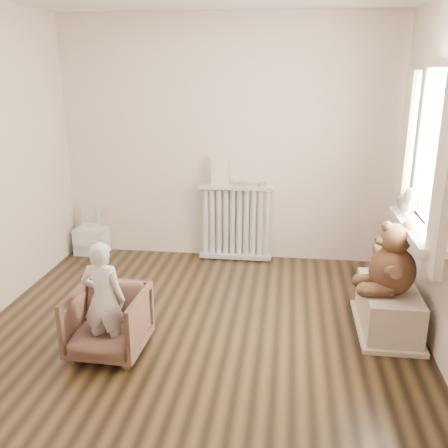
# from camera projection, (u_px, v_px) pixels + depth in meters

# --- Properties ---
(floor) EXTENTS (3.60, 3.60, 0.01)m
(floor) POSITION_uv_depth(u_px,v_px,m) (198.00, 334.00, 4.03)
(floor) COLOR black
(floor) RESTS_ON ground
(back_wall) EXTENTS (3.60, 0.02, 2.60)m
(back_wall) POSITION_uv_depth(u_px,v_px,m) (227.00, 141.00, 5.34)
(back_wall) COLOR #EFE6CC
(back_wall) RESTS_ON ground
(front_wall) EXTENTS (3.60, 0.02, 2.60)m
(front_wall) POSITION_uv_depth(u_px,v_px,m) (109.00, 273.00, 1.93)
(front_wall) COLOR #EFE6CC
(front_wall) RESTS_ON ground
(window) EXTENTS (0.03, 0.90, 1.10)m
(window) POSITION_uv_depth(u_px,v_px,m) (439.00, 154.00, 3.65)
(window) COLOR white
(window) RESTS_ON right_wall
(window_sill) EXTENTS (0.22, 1.10, 0.06)m
(window_sill) POSITION_uv_depth(u_px,v_px,m) (417.00, 229.00, 3.84)
(window_sill) COLOR silver
(window_sill) RESTS_ON right_wall
(curtain_left) EXTENTS (0.06, 0.26, 1.30)m
(curtain_left) POSITION_uv_depth(u_px,v_px,m) (444.00, 179.00, 3.15)
(curtain_left) COLOR beige
(curtain_left) RESTS_ON right_wall
(curtain_right) EXTENTS (0.06, 0.26, 1.30)m
(curtain_right) POSITION_uv_depth(u_px,v_px,m) (406.00, 150.00, 4.22)
(curtain_right) COLOR beige
(curtain_right) RESTS_ON right_wall
(radiator) EXTENTS (0.80, 0.15, 0.84)m
(radiator) POSITION_uv_depth(u_px,v_px,m) (236.00, 226.00, 5.48)
(radiator) COLOR silver
(radiator) RESTS_ON floor
(paper_doll) EXTENTS (0.19, 0.02, 0.31)m
(paper_doll) POSITION_uv_depth(u_px,v_px,m) (220.00, 171.00, 5.32)
(paper_doll) COLOR beige
(paper_doll) RESTS_ON radiator
(tin_a) EXTENTS (0.09, 0.09, 0.05)m
(tin_a) POSITION_uv_depth(u_px,v_px,m) (244.00, 184.00, 5.33)
(tin_a) COLOR #A59E8C
(tin_a) RESTS_ON radiator
(tin_b) EXTENTS (0.09, 0.09, 0.05)m
(tin_b) POSITION_uv_depth(u_px,v_px,m) (262.00, 185.00, 5.31)
(tin_b) COLOR #A59E8C
(tin_b) RESTS_ON radiator
(toy_vanity) EXTENTS (0.35, 0.25, 0.55)m
(toy_vanity) POSITION_uv_depth(u_px,v_px,m) (91.00, 230.00, 5.70)
(toy_vanity) COLOR silver
(toy_vanity) RESTS_ON floor
(armchair) EXTENTS (0.56, 0.57, 0.50)m
(armchair) POSITION_uv_depth(u_px,v_px,m) (108.00, 322.00, 3.70)
(armchair) COLOR brown
(armchair) RESTS_ON floor
(child) EXTENTS (0.33, 0.22, 0.88)m
(child) POSITION_uv_depth(u_px,v_px,m) (104.00, 300.00, 3.59)
(child) COLOR white
(child) RESTS_ON armchair
(toy_bench) EXTENTS (0.42, 0.79, 0.37)m
(toy_bench) POSITION_uv_depth(u_px,v_px,m) (388.00, 307.00, 4.05)
(toy_bench) COLOR beige
(toy_bench) RESTS_ON floor
(teddy_bear) EXTENTS (0.49, 0.40, 0.57)m
(teddy_bear) POSITION_uv_depth(u_px,v_px,m) (394.00, 257.00, 3.83)
(teddy_bear) COLOR #3A2314
(teddy_bear) RESTS_ON toy_bench
(plush_cat) EXTENTS (0.24, 0.32, 0.24)m
(plush_cat) POSITION_uv_depth(u_px,v_px,m) (408.00, 201.00, 4.13)
(plush_cat) COLOR #6B6159
(plush_cat) RESTS_ON window_sill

